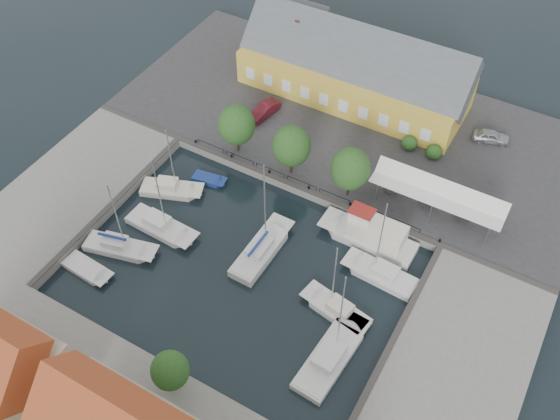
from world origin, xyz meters
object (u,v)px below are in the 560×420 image
object	(u,v)px
center_sailboat	(261,251)
west_boat_c	(161,227)
warehouse	(351,69)
west_boat_d	(119,248)
car_silver	(491,136)
trawler	(371,236)
east_boat_a	(381,275)
east_boat_b	(337,311)
launch_sw	(87,270)
launch_nw	(209,180)
west_boat_b	(171,190)
car_red	(264,110)
tent_canopy	(439,193)
east_boat_c	(331,357)

from	to	relation	value
center_sailboat	west_boat_c	size ratio (longest dim) A/B	1.11
warehouse	west_boat_d	xyz separation A→B (m)	(-9.65, -34.04, -4.16)
car_silver	trawler	xyz separation A→B (m)	(-6.16, -20.13, -0.71)
east_boat_a	west_boat_c	xyz separation A→B (m)	(-22.63, -5.80, -0.00)
east_boat_b	launch_sw	distance (m)	25.05
launch_sw	launch_nw	xyz separation A→B (m)	(3.53, 16.36, -0.00)
east_boat_a	east_boat_b	size ratio (longest dim) A/B	1.11
center_sailboat	west_boat_b	xyz separation A→B (m)	(-13.16, 2.42, -0.10)
car_silver	center_sailboat	bearing A→B (deg)	133.07
warehouse	launch_nw	bearing A→B (deg)	-108.69
car_silver	east_boat_a	distance (m)	23.90
car_red	car_silver	bearing A→B (deg)	30.54
warehouse	launch_sw	bearing A→B (deg)	-105.91
east_boat_a	east_boat_b	bearing A→B (deg)	-108.68
warehouse	west_boat_d	distance (m)	35.63
trawler	car_red	bearing A→B (deg)	150.35
west_boat_d	launch_nw	bearing A→B (deg)	79.17
launch_nw	east_boat_a	bearing A→B (deg)	-6.62
trawler	launch_sw	world-z (taller)	trawler
tent_canopy	east_boat_b	xyz separation A→B (m)	(-3.59, -15.92, -3.42)
warehouse	east_boat_b	bearing A→B (deg)	-66.40
tent_canopy	east_boat_a	xyz separation A→B (m)	(-1.61, -10.07, -3.42)
car_red	west_boat_d	xyz separation A→B (m)	(-2.66, -24.57, -1.50)
tent_canopy	launch_sw	size ratio (longest dim) A/B	2.48
center_sailboat	east_boat_a	xyz separation A→B (m)	(11.78, 3.34, -0.10)
center_sailboat	car_red	bearing A→B (deg)	119.82
east_boat_b	launch_nw	bearing A→B (deg)	157.39
warehouse	west_boat_c	xyz separation A→B (m)	(-7.65, -29.73, -4.17)
east_boat_c	west_boat_c	size ratio (longest dim) A/B	1.08
trawler	launch_nw	size ratio (longest dim) A/B	2.55
east_boat_a	launch_nw	bearing A→B (deg)	173.38
trawler	west_boat_c	world-z (taller)	west_boat_c
car_red	west_boat_b	distance (m)	15.73
center_sailboat	west_boat_c	world-z (taller)	center_sailboat
center_sailboat	launch_nw	world-z (taller)	center_sailboat
tent_canopy	launch_sw	world-z (taller)	tent_canopy
warehouse	launch_nw	size ratio (longest dim) A/B	6.94
tent_canopy	car_red	world-z (taller)	tent_canopy
west_boat_c	trawler	bearing A→B (deg)	24.96
west_boat_d	west_boat_b	bearing A→B (deg)	91.91
car_silver	west_boat_b	xyz separation A→B (m)	(-28.41, -24.53, -1.47)
east_boat_a	west_boat_c	bearing A→B (deg)	-165.61
launch_nw	car_red	bearing A→B (deg)	88.89
tent_canopy	east_boat_c	size ratio (longest dim) A/B	1.17
car_red	launch_nw	xyz separation A→B (m)	(-0.23, -11.87, -1.68)
car_silver	west_boat_c	distance (m)	39.35
west_boat_d	east_boat_c	bearing A→B (deg)	-0.82
warehouse	launch_nw	distance (m)	22.95
tent_canopy	trawler	world-z (taller)	trawler
warehouse	launch_sw	world-z (taller)	warehouse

